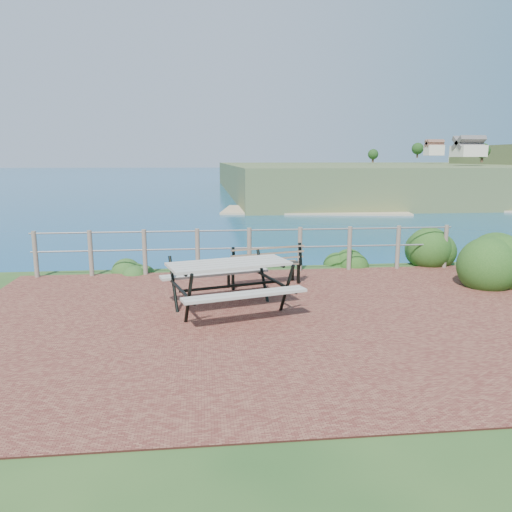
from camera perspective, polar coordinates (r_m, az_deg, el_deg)
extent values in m
cube|color=brown|center=(8.05, 1.51, -7.29)|extent=(10.00, 7.00, 0.12)
plane|color=#155C83|center=(207.58, -5.98, 10.35)|extent=(1200.00, 1200.00, 0.00)
cylinder|color=#6B5B4C|center=(11.66, -23.89, 0.18)|extent=(0.10, 0.10, 1.00)
cylinder|color=#6B5B4C|center=(11.36, -18.37, 0.30)|extent=(0.10, 0.10, 1.00)
cylinder|color=#6B5B4C|center=(11.17, -12.59, 0.43)|extent=(0.10, 0.10, 1.00)
cylinder|color=#6B5B4C|center=(11.10, -6.69, 0.56)|extent=(0.10, 0.10, 1.00)
cylinder|color=#6B5B4C|center=(11.15, -0.77, 0.68)|extent=(0.10, 0.10, 1.00)
cylinder|color=#6B5B4C|center=(11.31, 5.04, 0.79)|extent=(0.10, 0.10, 1.00)
cylinder|color=#6B5B4C|center=(11.59, 10.63, 0.89)|extent=(0.10, 0.10, 1.00)
cylinder|color=#6B5B4C|center=(11.97, 15.91, 0.97)|extent=(0.10, 0.10, 1.00)
cylinder|color=#6B5B4C|center=(12.45, 20.83, 1.04)|extent=(0.10, 0.10, 1.00)
cylinder|color=slate|center=(11.07, -0.77, 2.97)|extent=(9.40, 0.04, 0.04)
cylinder|color=slate|center=(11.14, -0.77, 0.93)|extent=(9.40, 0.04, 0.04)
cube|color=#3C5329|center=(259.42, 27.05, 8.02)|extent=(260.00, 180.00, 12.00)
cube|color=#A5A094|center=(8.23, -3.13, -0.90)|extent=(2.12, 1.32, 0.04)
cube|color=#A5A094|center=(8.30, -3.10, -3.11)|extent=(1.97, 0.82, 0.04)
cube|color=#A5A094|center=(8.30, -3.10, -3.11)|extent=(1.97, 0.82, 0.04)
cylinder|color=black|center=(8.31, -3.10, -3.48)|extent=(1.64, 0.51, 0.05)
cube|color=brown|center=(10.01, 0.90, -1.00)|extent=(1.57, 0.75, 0.03)
cube|color=brown|center=(9.96, 0.91, 0.49)|extent=(1.50, 0.49, 0.35)
cube|color=black|center=(10.06, 0.90, -2.17)|extent=(0.06, 0.07, 0.42)
cube|color=black|center=(10.06, 0.90, -2.17)|extent=(0.06, 0.07, 0.42)
cube|color=black|center=(10.06, 0.90, -2.17)|extent=(0.06, 0.07, 0.42)
cube|color=black|center=(10.06, 0.90, -2.17)|extent=(0.06, 0.07, 0.42)
ellipsoid|color=#174114|center=(11.44, 26.10, -2.87)|extent=(1.58, 1.58, 2.23)
ellipsoid|color=#174114|center=(12.77, 19.71, -1.02)|extent=(1.11, 1.11, 1.59)
ellipsoid|color=#21501E|center=(11.58, -13.63, -1.87)|extent=(0.69, 0.69, 0.40)
ellipsoid|color=#174114|center=(12.23, 10.44, -1.06)|extent=(0.78, 0.78, 0.53)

